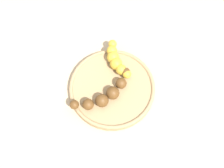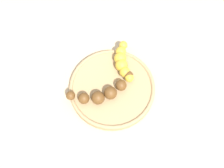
# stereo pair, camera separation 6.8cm
# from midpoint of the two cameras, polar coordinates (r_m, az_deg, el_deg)

# --- Properties ---
(ground_plane) EXTENTS (2.40, 2.40, 0.00)m
(ground_plane) POSITION_cam_midpoint_polar(r_m,az_deg,el_deg) (0.72, 2.71, -1.54)
(ground_plane) COLOR tan
(fruit_bowl) EXTENTS (0.23, 0.23, 0.02)m
(fruit_bowl) POSITION_cam_midpoint_polar(r_m,az_deg,el_deg) (0.71, 2.75, -1.16)
(fruit_bowl) COLOR #A08259
(fruit_bowl) RESTS_ON ground_plane
(banana_overripe) EXTENTS (0.17, 0.10, 0.03)m
(banana_overripe) POSITION_cam_midpoint_polar(r_m,az_deg,el_deg) (0.67, 0.90, -2.13)
(banana_overripe) COLOR #593819
(banana_overripe) RESTS_ON fruit_bowl
(banana_spotted) EXTENTS (0.09, 0.10, 0.03)m
(banana_spotted) POSITION_cam_midpoint_polar(r_m,az_deg,el_deg) (0.72, 4.96, 4.55)
(banana_spotted) COLOR gold
(banana_spotted) RESTS_ON fruit_bowl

